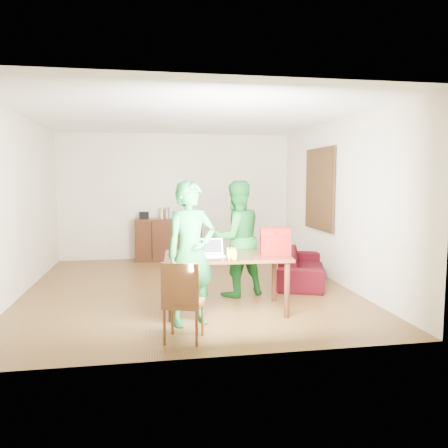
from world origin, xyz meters
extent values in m
cube|color=#412610|center=(0.00, 0.00, -0.05)|extent=(5.00, 5.50, 0.10)
cube|color=white|center=(0.00, 0.00, 2.75)|extent=(5.00, 5.50, 0.10)
cube|color=beige|center=(0.00, 2.80, 1.35)|extent=(5.00, 0.10, 2.70)
cube|color=beige|center=(0.00, -2.80, 1.35)|extent=(5.00, 0.10, 2.70)
cube|color=beige|center=(-2.55, 0.00, 1.35)|extent=(0.10, 5.50, 2.70)
cube|color=beige|center=(2.55, 0.00, 1.35)|extent=(0.10, 5.50, 2.70)
cube|color=#3F2614|center=(2.46, 0.70, 1.55)|extent=(0.04, 1.28, 1.48)
cube|color=#512B18|center=(2.43, 0.70, 1.55)|extent=(0.01, 1.18, 1.36)
cube|color=black|center=(-0.20, 2.51, 0.45)|extent=(1.40, 0.45, 0.90)
cube|color=black|center=(-0.70, 2.51, 0.97)|extent=(0.20, 0.14, 0.14)
cube|color=silver|center=(0.25, 2.51, 0.97)|extent=(0.24, 0.22, 0.14)
ellipsoid|color=#18269C|center=(0.25, 2.51, 1.08)|extent=(0.14, 0.14, 0.07)
cube|color=black|center=(0.40, -1.27, 0.73)|extent=(1.66, 1.01, 0.04)
cylinder|color=black|center=(-0.35, -1.59, 0.36)|extent=(0.07, 0.07, 0.71)
cylinder|color=black|center=(1.09, -1.69, 0.36)|extent=(0.07, 0.07, 0.71)
cylinder|color=black|center=(-0.30, -0.85, 0.36)|extent=(0.07, 0.07, 0.71)
cylinder|color=black|center=(1.14, -0.95, 0.36)|extent=(0.07, 0.07, 0.71)
cube|color=brown|center=(-0.24, -2.25, 0.41)|extent=(0.50, 0.49, 0.05)
cube|color=brown|center=(-0.29, -2.41, 0.65)|extent=(0.39, 0.15, 0.45)
imported|color=#135722|center=(-0.11, -1.73, 0.86)|extent=(0.72, 0.59, 1.72)
imported|color=#145B19|center=(0.67, -0.53, 0.86)|extent=(0.99, 0.86, 1.71)
cube|color=white|center=(0.21, -1.35, 0.76)|extent=(0.31, 0.21, 0.02)
cube|color=black|center=(0.21, -1.35, 0.87)|extent=(0.30, 0.08, 0.19)
cylinder|color=#5E3015|center=(0.42, -1.66, 0.84)|extent=(0.07, 0.07, 0.18)
cube|color=#680B06|center=(1.03, -1.37, 0.89)|extent=(0.42, 0.28, 0.28)
imported|color=#3C070E|center=(1.95, 0.15, 0.27)|extent=(1.32, 1.97, 0.54)
camera|label=1|loc=(-0.59, -6.83, 1.75)|focal=35.00mm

